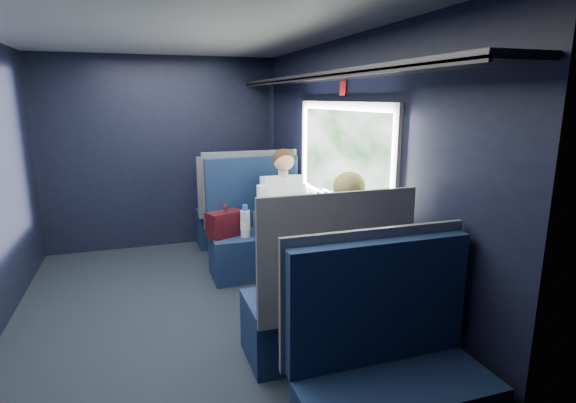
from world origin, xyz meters
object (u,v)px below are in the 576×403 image
object	(u,v)px
seat_bay_near	(256,233)
seat_bay_far	(321,304)
table	(302,232)
laptop	(327,210)
woman	(344,250)
cup	(318,207)
man	(285,208)
seat_row_back	(391,382)
seat_row_front	(239,213)
bottle_small	(318,203)

from	to	relation	value
seat_bay_near	seat_bay_far	distance (m)	1.74
table	laptop	size ratio (longest dim) A/B	2.99
woman	cup	size ratio (longest dim) A/B	14.52
table	man	size ratio (longest dim) A/B	0.76
seat_bay_far	seat_row_back	size ratio (longest dim) A/B	1.09
seat_bay_near	seat_row_front	bearing A→B (deg)	88.83
seat_bay_near	seat_row_back	size ratio (longest dim) A/B	1.09
laptop	cup	distance (m)	0.20
seat_row_front	man	size ratio (longest dim) A/B	0.88
seat_bay_near	woman	xyz separation A→B (m)	(0.27, -1.58, 0.30)
laptop	seat_bay_far	bearing A→B (deg)	-114.98
seat_row_back	cup	distance (m)	2.25
seat_bay_near	woman	distance (m)	1.63
seat_row_front	laptop	distance (m)	1.74
table	cup	world-z (taller)	cup
seat_row_back	woman	distance (m)	1.16
seat_bay_near	laptop	size ratio (longest dim) A/B	3.77
seat_row_back	man	world-z (taller)	man
seat_bay_far	seat_row_front	size ratio (longest dim) A/B	1.09
laptop	cup	xyz separation A→B (m)	(-0.01, 0.20, -0.02)
table	seat_bay_far	xyz separation A→B (m)	(-0.18, -0.87, -0.25)
woman	man	bearing A→B (deg)	90.00
cup	woman	bearing A→B (deg)	-101.87
seat_bay_near	man	bearing A→B (deg)	-32.40
seat_row_back	bottle_small	size ratio (longest dim) A/B	5.72
bottle_small	man	bearing A→B (deg)	120.22
seat_row_front	bottle_small	xyz separation A→B (m)	(0.46, -1.46, 0.42)
seat_bay_far	man	world-z (taller)	man
seat_row_front	seat_bay_far	bearing A→B (deg)	-90.00
table	cup	distance (m)	0.48
seat_bay_far	laptop	xyz separation A→B (m)	(0.49, 1.04, 0.39)
seat_row_front	man	distance (m)	1.17
seat_bay_near	man	world-z (taller)	man
seat_row_back	cup	world-z (taller)	seat_row_back
laptop	bottle_small	size ratio (longest dim) A/B	1.65
seat_row_back	laptop	world-z (taller)	seat_row_back
seat_bay_near	laptop	xyz separation A→B (m)	(0.50, -0.70, 0.38)
woman	bottle_small	size ratio (longest dim) A/B	6.52
seat_bay_far	table	bearing A→B (deg)	78.22
man	seat_row_front	bearing A→B (deg)	102.83
laptop	bottle_small	world-z (taller)	laptop
seat_bay_near	laptop	world-z (taller)	seat_bay_near
seat_row_back	seat_bay_near	bearing A→B (deg)	90.41
seat_row_front	seat_bay_near	bearing A→B (deg)	-91.17
seat_bay_near	bottle_small	distance (m)	0.83
table	seat_bay_far	world-z (taller)	seat_bay_far
seat_row_front	seat_row_back	world-z (taller)	same
table	woman	xyz separation A→B (m)	(0.07, -0.71, 0.06)
man	woman	distance (m)	1.41
man	woman	world-z (taller)	same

